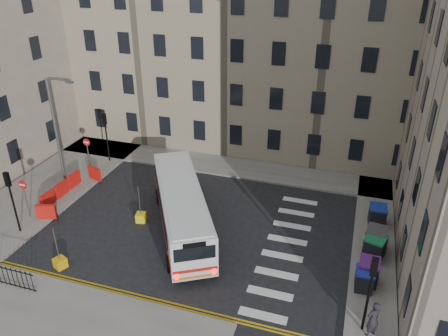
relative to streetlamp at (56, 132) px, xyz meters
The scene contains 22 objects.
ground 13.85m from the streetlamp, ahead, with size 120.00×120.00×0.00m, color black.
pavement_north 10.52m from the streetlamp, 43.32° to the left, with size 36.00×3.20×0.15m, color slate.
pavement_east 22.50m from the streetlamp, ahead, with size 2.40×26.00×0.15m, color slate.
pavement_west 4.49m from the streetlamp, 135.00° to the right, with size 6.00×22.00×0.15m, color slate.
pavement_sw 14.08m from the streetlamp, 63.43° to the right, with size 20.00×6.00×0.15m, color slate.
terrace_north 15.38m from the streetlamp, 66.04° to the left, with size 38.30×10.80×17.20m.
traffic_light_east 22.91m from the streetlamp, 19.15° to the right, with size 0.28×0.22×4.10m.
traffic_light_nw 4.84m from the streetlamp, 77.47° to the left, with size 0.28×0.22×4.10m.
traffic_light_sw 6.26m from the streetlamp, 80.54° to the right, with size 0.28×0.22×4.10m.
streetlamp is the anchor object (origin of this frame).
no_entry_north 3.41m from the streetlamp, 78.69° to the left, with size 0.60×0.08×3.00m.
no_entry_south 5.06m from the streetlamp, 83.66° to the right, with size 0.60×0.08×3.00m.
roadworks_barriers 4.15m from the streetlamp, 52.28° to the right, with size 1.66×6.26×1.00m.
bus 11.10m from the streetlamp, 13.49° to the right, with size 7.51×10.48×2.92m.
wheelie_bin_a 22.32m from the streetlamp, 12.29° to the right, with size 0.96×1.10×1.17m.
wheelie_bin_b 22.36m from the streetlamp, 10.65° to the right, with size 1.09×1.24×1.33m.
wheelie_bin_c 22.33m from the streetlamp, ahead, with size 1.41×1.52×1.38m.
wheelie_bin_d 22.30m from the streetlamp, ahead, with size 1.29×1.43×1.42m.
wheelie_bin_e 22.42m from the streetlamp, ahead, with size 1.11×1.25×1.31m.
pedestrian 23.51m from the streetlamp, 19.47° to the right, with size 0.71×0.46×1.94m, color black.
bollard_yellow 8.95m from the streetlamp, 18.43° to the right, with size 0.60×0.60×0.60m, color yellow.
bollard_chevron 10.49m from the streetlamp, 55.75° to the right, with size 0.60×0.60×0.60m, color #D3980C.
Camera 1 is at (7.04, -21.39, 16.02)m, focal length 35.00 mm.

